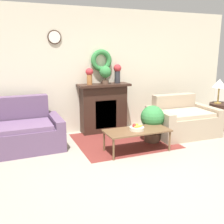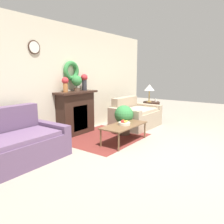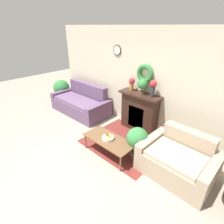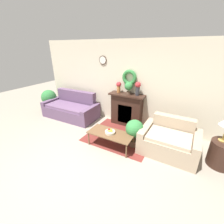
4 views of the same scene
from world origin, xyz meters
TOP-DOWN VIEW (x-y plane):
  - ground_plane at (0.00, 0.00)m, footprint 16.00×16.00m
  - floor_rug at (0.20, 1.77)m, footprint 1.89×1.64m
  - wall_back at (-0.00, 2.73)m, footprint 6.80×0.17m
  - fireplace at (0.06, 2.53)m, footprint 1.15×0.41m
  - couch_left at (-2.02, 2.11)m, footprint 2.05×1.01m
  - loveseat_right at (1.59, 1.71)m, footprint 1.39×1.03m
  - coffee_table at (0.20, 1.17)m, footprint 1.19×0.54m
  - fruit_bowl at (0.19, 1.16)m, footprint 0.27×0.27m
  - side_table_by_loveseat at (2.71, 1.74)m, footprint 0.54×0.54m
  - vase_on_mantel_left at (-0.26, 2.53)m, footprint 0.16×0.16m
  - vase_on_mantel_right at (0.39, 2.53)m, footprint 0.17×0.17m
  - potted_plant_on_mantel at (0.10, 2.51)m, footprint 0.26×0.26m
  - potted_plant_floor_by_couch at (-3.26, 2.15)m, footprint 0.60×0.60m
  - potted_plant_floor_by_loveseat at (0.73, 1.52)m, footprint 0.47×0.47m

SIDE VIEW (x-z plane):
  - ground_plane at x=0.00m, z-range 0.00..0.00m
  - floor_rug at x=0.20m, z-range 0.00..0.01m
  - side_table_by_loveseat at x=2.71m, z-range 0.00..0.60m
  - loveseat_right at x=1.59m, z-range -0.11..0.72m
  - couch_left at x=-2.02m, z-range -0.15..0.79m
  - coffee_table at x=0.20m, z-range 0.17..0.57m
  - fruit_bowl at x=0.19m, z-range 0.38..0.50m
  - potted_plant_floor_by_loveseat at x=0.73m, z-range 0.08..0.82m
  - potted_plant_floor_by_couch at x=-3.26m, z-range 0.12..0.98m
  - fireplace at x=0.06m, z-range 0.01..1.10m
  - vase_on_mantel_left at x=-0.26m, z-range 1.12..1.47m
  - potted_plant_on_mantel at x=0.10m, z-range 1.13..1.52m
  - vase_on_mantel_right at x=0.39m, z-range 1.12..1.54m
  - wall_back at x=0.00m, z-range 0.01..2.71m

